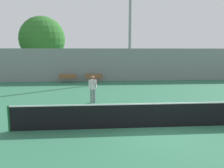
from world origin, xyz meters
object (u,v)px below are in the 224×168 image
tennis_player (93,88)px  bench_adjacent_court (67,77)px  tennis_net (153,115)px  tree_green_broad (42,39)px  light_pole_far_right (130,20)px  bench_courtside_far (94,77)px

tennis_player → bench_adjacent_court: (-2.65, 8.93, -0.43)m
tennis_net → tree_green_broad: bearing=114.8°
tennis_player → tree_green_broad: bearing=81.4°
light_pole_far_right → tree_green_broad: size_ratio=1.56×
bench_adjacent_court → bench_courtside_far: bearing=0.0°
bench_courtside_far → tennis_player: bearing=-90.0°
light_pole_far_right → bench_courtside_far: bearing=-166.0°
light_pole_far_right → tree_green_broad: 11.22m
tennis_net → bench_courtside_far: size_ratio=6.66×
tennis_net → bench_courtside_far: tennis_net is taller
bench_courtside_far → bench_adjacent_court: 2.66m
tennis_net → tennis_player: size_ratio=6.97×
tennis_net → bench_adjacent_court: tennis_net is taller
bench_courtside_far → bench_adjacent_court: (-2.66, -0.00, -0.00)m
tennis_net → light_pole_far_right: size_ratio=1.03×
light_pole_far_right → tennis_net: bearing=-95.0°
bench_courtside_far → tree_green_broad: size_ratio=0.24×
tennis_net → bench_adjacent_court: size_ratio=6.72×
tennis_net → tree_green_broad: tree_green_broad is taller
tree_green_broad → bench_adjacent_court: bearing=-57.0°
bench_adjacent_court → light_pole_far_right: 8.78m
tree_green_broad → bench_courtside_far: bearing=-41.6°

